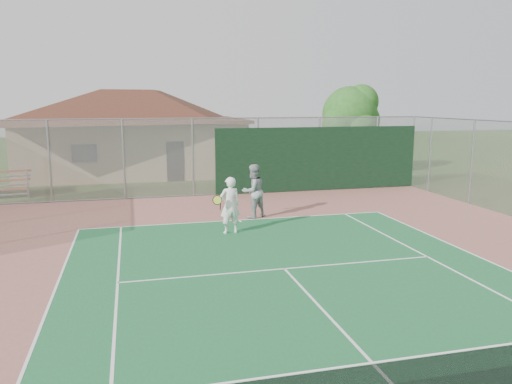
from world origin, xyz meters
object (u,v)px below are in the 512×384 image
at_px(clubhouse, 134,123).
at_px(player_white_front, 230,206).
at_px(player_grey_back, 253,192).
at_px(tree, 351,116).

relative_size(clubhouse, player_white_front, 7.40).
relative_size(player_white_front, player_grey_back, 0.93).
xyz_separation_m(tree, player_grey_back, (-8.05, -9.24, -2.43)).
bearing_deg(player_white_front, player_grey_back, -129.82).
height_order(tree, player_grey_back, tree).
distance_m(tree, player_grey_back, 12.50).
distance_m(player_white_front, player_grey_back, 2.33).
xyz_separation_m(player_white_front, player_grey_back, (1.26, 1.96, 0.06)).
xyz_separation_m(clubhouse, player_grey_back, (4.03, -13.46, -1.97)).
bearing_deg(player_white_front, tree, -136.94).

